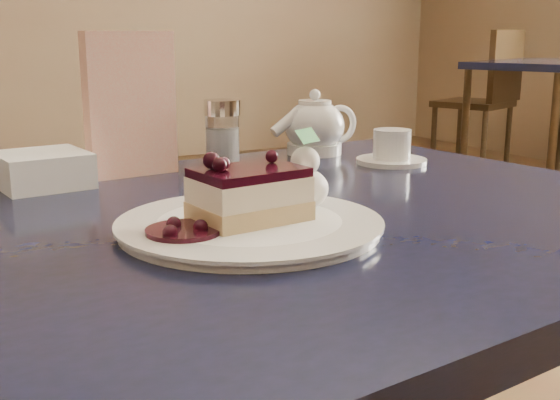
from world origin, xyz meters
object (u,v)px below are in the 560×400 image
cheesecake_slice (249,195)px  bg_table_far_right (554,178)px  main_table (228,285)px  tea_set (329,132)px  dessert_plate (250,226)px

cheesecake_slice → bg_table_far_right: (3.26, 2.29, -0.71)m
main_table → tea_set: size_ratio=4.93×
bg_table_far_right → cheesecake_slice: bearing=-164.5°
tea_set → bg_table_far_right: (2.91, 1.91, -0.71)m
dessert_plate → cheesecake_slice: 0.04m
tea_set → cheesecake_slice: bearing=-132.5°
tea_set → bg_table_far_right: tea_set is taller
cheesecake_slice → tea_set: size_ratio=0.50×
main_table → tea_set: tea_set is taller
cheesecake_slice → tea_set: (0.34, 0.38, 0.00)m
dessert_plate → cheesecake_slice: cheesecake_slice is taller
dessert_plate → tea_set: size_ratio=1.12×
dessert_plate → bg_table_far_right: bg_table_far_right is taller
main_table → cheesecake_slice: size_ratio=9.96×
dessert_plate → bg_table_far_right: (3.26, 2.29, -0.67)m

